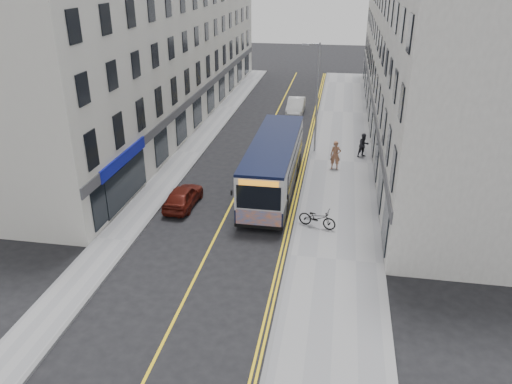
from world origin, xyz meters
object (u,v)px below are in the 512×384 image
at_px(city_bus, 274,164).
at_px(pedestrian_far, 364,145).
at_px(pedestrian_near, 335,155).
at_px(bicycle, 317,218).
at_px(streetlamp, 316,94).
at_px(car_maroon, 183,196).
at_px(car_white, 296,106).

height_order(city_bus, pedestrian_far, city_bus).
relative_size(city_bus, pedestrian_near, 5.74).
bearing_deg(bicycle, pedestrian_far, 3.70).
bearing_deg(streetlamp, car_maroon, -122.72).
distance_m(city_bus, bicycle, 5.58).
distance_m(city_bus, pedestrian_near, 5.51).
distance_m(bicycle, car_white, 22.77).
bearing_deg(pedestrian_near, city_bus, -131.54).
bearing_deg(car_maroon, pedestrian_near, -137.60).
height_order(city_bus, car_maroon, city_bus).
height_order(pedestrian_far, car_maroon, pedestrian_far).
relative_size(streetlamp, pedestrian_far, 4.58).
height_order(streetlamp, pedestrian_near, streetlamp).
xyz_separation_m(city_bus, car_white, (-0.36, 17.95, -1.07)).
bearing_deg(car_maroon, car_white, -99.59).
relative_size(car_white, car_maroon, 1.18).
distance_m(pedestrian_near, car_white, 14.49).
bearing_deg(city_bus, pedestrian_far, 50.19).
distance_m(bicycle, car_maroon, 7.99).
relative_size(city_bus, car_maroon, 3.02).
relative_size(bicycle, car_maroon, 0.55).
height_order(pedestrian_near, car_maroon, pedestrian_near).
height_order(city_bus, car_white, city_bus).
relative_size(city_bus, pedestrian_far, 6.46).
bearing_deg(pedestrian_far, pedestrian_near, -157.62).
relative_size(pedestrian_near, car_white, 0.45).
relative_size(pedestrian_far, car_maroon, 0.47).
bearing_deg(bicycle, streetlamp, 21.48).
height_order(streetlamp, pedestrian_far, streetlamp).
distance_m(bicycle, pedestrian_near, 8.65).
bearing_deg(pedestrian_near, bicycle, -93.79).
xyz_separation_m(streetlamp, car_maroon, (-6.87, -10.69, -3.74)).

